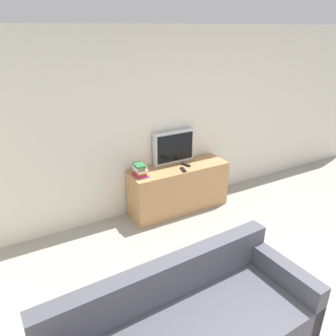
{
  "coord_description": "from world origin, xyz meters",
  "views": [
    {
      "loc": [
        -2.09,
        -0.98,
        2.56
      ],
      "look_at": [
        -0.17,
        2.44,
        0.87
      ],
      "focal_mm": 35.0,
      "sensor_mm": 36.0,
      "label": 1
    }
  ],
  "objects_px": {
    "television": "(174,147)",
    "remote_on_stand": "(186,165)",
    "couch": "(185,336)",
    "tv_stand": "(179,188)",
    "book_stack": "(140,170)",
    "remote_secondary": "(183,170)"
  },
  "relations": [
    {
      "from": "tv_stand",
      "to": "remote_on_stand",
      "type": "relative_size",
      "value": 9.21
    },
    {
      "from": "book_stack",
      "to": "remote_secondary",
      "type": "bearing_deg",
      "value": -11.92
    },
    {
      "from": "book_stack",
      "to": "remote_on_stand",
      "type": "distance_m",
      "value": 0.74
    },
    {
      "from": "tv_stand",
      "to": "television",
      "type": "xyz_separation_m",
      "value": [
        0.02,
        0.19,
        0.59
      ]
    },
    {
      "from": "book_stack",
      "to": "remote_on_stand",
      "type": "xyz_separation_m",
      "value": [
        0.74,
        0.0,
        -0.07
      ]
    },
    {
      "from": "couch",
      "to": "remote_on_stand",
      "type": "bearing_deg",
      "value": 55.47
    },
    {
      "from": "tv_stand",
      "to": "couch",
      "type": "relative_size",
      "value": 0.67
    },
    {
      "from": "couch",
      "to": "remote_on_stand",
      "type": "height_order",
      "value": "couch"
    },
    {
      "from": "book_stack",
      "to": "remote_secondary",
      "type": "distance_m",
      "value": 0.63
    },
    {
      "from": "remote_secondary",
      "to": "television",
      "type": "bearing_deg",
      "value": 83.36
    },
    {
      "from": "couch",
      "to": "tv_stand",
      "type": "bearing_deg",
      "value": 57.81
    },
    {
      "from": "couch",
      "to": "remote_secondary",
      "type": "relative_size",
      "value": 14.6
    },
    {
      "from": "couch",
      "to": "television",
      "type": "bearing_deg",
      "value": 59.38
    },
    {
      "from": "tv_stand",
      "to": "remote_on_stand",
      "type": "xyz_separation_m",
      "value": [
        0.11,
        -0.01,
        0.36
      ]
    },
    {
      "from": "television",
      "to": "remote_secondary",
      "type": "relative_size",
      "value": 4.33
    },
    {
      "from": "television",
      "to": "remote_on_stand",
      "type": "relative_size",
      "value": 4.09
    },
    {
      "from": "television",
      "to": "remote_on_stand",
      "type": "xyz_separation_m",
      "value": [
        0.09,
        -0.2,
        -0.23
      ]
    },
    {
      "from": "couch",
      "to": "remote_secondary",
      "type": "xyz_separation_m",
      "value": [
        1.21,
        2.01,
        0.44
      ]
    },
    {
      "from": "television",
      "to": "couch",
      "type": "distance_m",
      "value": 2.73
    },
    {
      "from": "remote_secondary",
      "to": "remote_on_stand",
      "type": "bearing_deg",
      "value": 45.56
    },
    {
      "from": "tv_stand",
      "to": "television",
      "type": "relative_size",
      "value": 2.25
    },
    {
      "from": "couch",
      "to": "book_stack",
      "type": "height_order",
      "value": "book_stack"
    }
  ]
}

